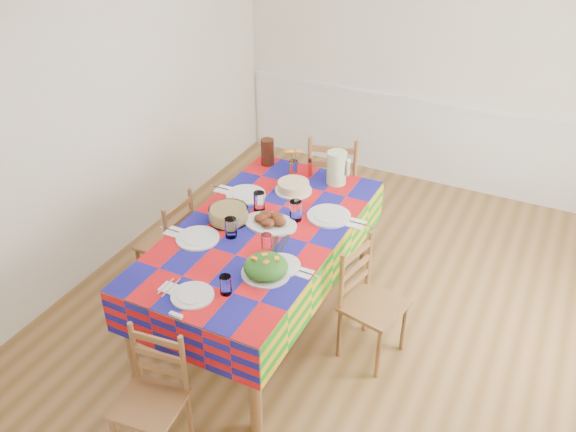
# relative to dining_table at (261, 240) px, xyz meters

# --- Properties ---
(room) EXTENTS (4.58, 5.08, 2.78)m
(room) POSITION_rel_dining_table_xyz_m (0.63, 0.31, 0.61)
(room) COLOR brown
(room) RESTS_ON ground
(wainscot) EXTENTS (4.41, 0.06, 0.92)m
(wainscot) POSITION_rel_dining_table_xyz_m (0.63, 2.80, -0.26)
(wainscot) COLOR white
(wainscot) RESTS_ON room
(dining_table) EXTENTS (1.16, 2.15, 0.84)m
(dining_table) POSITION_rel_dining_table_xyz_m (0.00, 0.00, 0.00)
(dining_table) COLOR brown
(dining_table) RESTS_ON room
(setting_near_head) EXTENTS (0.44, 0.30, 0.13)m
(setting_near_head) POSITION_rel_dining_table_xyz_m (0.04, -0.81, 0.12)
(setting_near_head) COLOR silver
(setting_near_head) RESTS_ON dining_table
(setting_left_near) EXTENTS (0.57, 0.34, 0.15)m
(setting_left_near) POSITION_rel_dining_table_xyz_m (-0.28, -0.26, 0.13)
(setting_left_near) COLOR silver
(setting_left_near) RESTS_ON dining_table
(setting_left_far) EXTENTS (0.58, 0.34, 0.15)m
(setting_left_far) POSITION_rel_dining_table_xyz_m (-0.27, 0.32, 0.13)
(setting_left_far) COLOR silver
(setting_left_far) RESTS_ON dining_table
(setting_right_near) EXTENTS (0.51, 0.29, 0.13)m
(setting_right_near) POSITION_rel_dining_table_xyz_m (0.28, -0.29, 0.12)
(setting_right_near) COLOR silver
(setting_right_near) RESTS_ON dining_table
(setting_right_far) EXTENTS (0.63, 0.36, 0.16)m
(setting_right_far) POSITION_rel_dining_table_xyz_m (0.31, 0.32, 0.13)
(setting_right_far) COLOR silver
(setting_right_far) RESTS_ON dining_table
(meat_platter) EXTENTS (0.41, 0.30, 0.08)m
(meat_platter) POSITION_rel_dining_table_xyz_m (0.03, 0.09, 0.13)
(meat_platter) COLOR silver
(meat_platter) RESTS_ON dining_table
(salad_platter) EXTENTS (0.33, 0.33, 0.14)m
(salad_platter) POSITION_rel_dining_table_xyz_m (0.28, -0.45, 0.15)
(salad_platter) COLOR silver
(salad_platter) RESTS_ON dining_table
(pasta_bowl) EXTENTS (0.30, 0.30, 0.11)m
(pasta_bowl) POSITION_rel_dining_table_xyz_m (-0.27, -0.00, 0.15)
(pasta_bowl) COLOR white
(pasta_bowl) RESTS_ON dining_table
(cake) EXTENTS (0.30, 0.30, 0.08)m
(cake) POSITION_rel_dining_table_xyz_m (-0.03, 0.61, 0.13)
(cake) COLOR silver
(cake) RESTS_ON dining_table
(serving_utensils) EXTENTS (0.16, 0.36, 0.01)m
(serving_utensils) POSITION_rel_dining_table_xyz_m (0.20, -0.09, 0.10)
(serving_utensils) COLOR black
(serving_utensils) RESTS_ON dining_table
(flower_vase) EXTENTS (0.15, 0.12, 0.24)m
(flower_vase) POSITION_rel_dining_table_xyz_m (-0.16, 0.86, 0.19)
(flower_vase) COLOR white
(flower_vase) RESTS_ON dining_table
(hot_sauce) EXTENTS (0.04, 0.04, 0.16)m
(hot_sauce) POSITION_rel_dining_table_xyz_m (-0.02, 0.90, 0.17)
(hot_sauce) COLOR red
(hot_sauce) RESTS_ON dining_table
(green_pitcher) EXTENTS (0.16, 0.16, 0.28)m
(green_pitcher) POSITION_rel_dining_table_xyz_m (0.22, 0.89, 0.23)
(green_pitcher) COLOR #B4D294
(green_pitcher) RESTS_ON dining_table
(tea_pitcher) EXTENTS (0.12, 0.12, 0.23)m
(tea_pitcher) POSITION_rel_dining_table_xyz_m (-0.44, 0.93, 0.21)
(tea_pitcher) COLOR #32160B
(tea_pitcher) RESTS_ON dining_table
(name_card) EXTENTS (0.09, 0.03, 0.02)m
(name_card) POSITION_rel_dining_table_xyz_m (-0.00, -1.06, 0.10)
(name_card) COLOR silver
(name_card) RESTS_ON dining_table
(chair_near) EXTENTS (0.43, 0.41, 0.88)m
(chair_near) POSITION_rel_dining_table_xyz_m (-0.00, -1.36, -0.31)
(chair_near) COLOR brown
(chair_near) RESTS_ON room
(chair_far) EXTENTS (0.57, 0.56, 1.06)m
(chair_far) POSITION_rel_dining_table_xyz_m (0.01, 1.36, -0.22)
(chair_far) COLOR brown
(chair_far) RESTS_ON room
(chair_left) EXTENTS (0.39, 0.40, 0.90)m
(chair_left) POSITION_rel_dining_table_xyz_m (-0.87, -0.00, -0.30)
(chair_left) COLOR brown
(chair_left) RESTS_ON room
(chair_right) EXTENTS (0.47, 0.48, 0.92)m
(chair_right) POSITION_rel_dining_table_xyz_m (0.87, 0.01, -0.29)
(chair_right) COLOR brown
(chair_right) RESTS_ON room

